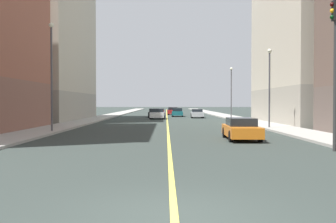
{
  "coord_description": "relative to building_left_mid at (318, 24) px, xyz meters",
  "views": [
    {
      "loc": [
        -0.16,
        -7.61,
        2.16
      ],
      "look_at": [
        0.09,
        39.96,
        1.12
      ],
      "focal_mm": 42.46,
      "sensor_mm": 36.0,
      "label": 1
    }
  ],
  "objects": [
    {
      "name": "street_lamp_left_far",
      "position": [
        -7.47,
        10.02,
        -6.24
      ],
      "size": [
        0.36,
        0.36,
        6.63
      ],
      "color": "#4C4C51",
      "rests_on": "ground"
    },
    {
      "name": "car_teal",
      "position": [
        -14.18,
        20.93,
        -9.79
      ],
      "size": [
        1.89,
        4.64,
        1.35
      ],
      "color": "#196670",
      "rests_on": "ground"
    },
    {
      "name": "car_silver",
      "position": [
        -11.52,
        15.24,
        -9.81
      ],
      "size": [
        1.87,
        4.19,
        1.26
      ],
      "color": "silver",
      "rests_on": "ground"
    },
    {
      "name": "sidewalk_right",
      "position": [
        -25.14,
        14.9,
        -10.37
      ],
      "size": [
        3.07,
        168.0,
        0.15
      ],
      "primitive_type": "cube",
      "color": "#9E9B93",
      "rests_on": "ground"
    },
    {
      "name": "street_lamp_left_near",
      "position": [
        -7.47,
        -9.07,
        -6.33
      ],
      "size": [
        0.36,
        0.36,
        6.46
      ],
      "color": "#4C4C51",
      "rests_on": "ground"
    },
    {
      "name": "building_right_midblock",
      "position": [
        -31.68,
        8.47,
        0.2
      ],
      "size": [
        10.3,
        21.37,
        21.26
      ],
      "color": "#9D9688",
      "rests_on": "ground"
    },
    {
      "name": "car_white",
      "position": [
        -17.11,
        11.31,
        -9.77
      ],
      "size": [
        2.04,
        3.99,
        1.4
      ],
      "color": "white",
      "rests_on": "ground"
    },
    {
      "name": "lane_center_stripe",
      "position": [
        -15.84,
        14.9,
        -10.43
      ],
      "size": [
        0.16,
        154.0,
        0.01
      ],
      "primitive_type": "cube",
      "color": "#E5D14C",
      "rests_on": "ground"
    },
    {
      "name": "sidewalk_left",
      "position": [
        -6.54,
        14.9,
        -10.37
      ],
      "size": [
        3.07,
        168.0,
        0.15
      ],
      "primitive_type": "cube",
      "color": "#9E9B93",
      "rests_on": "ground"
    },
    {
      "name": "traffic_light_left_near",
      "position": [
        -8.49,
        -24.11,
        -6.16
      ],
      "size": [
        0.4,
        0.32,
        6.69
      ],
      "color": "#2D2D2D",
      "rests_on": "ground"
    },
    {
      "name": "car_red",
      "position": [
        -14.73,
        30.27,
        -9.79
      ],
      "size": [
        2.03,
        4.21,
        1.36
      ],
      "color": "red",
      "rests_on": "ground"
    },
    {
      "name": "ground_plane",
      "position": [
        -15.84,
        -34.1,
        -10.44
      ],
      "size": [
        400.0,
        400.0,
        0.0
      ],
      "primitive_type": "plane",
      "color": "#2C3531",
      "rests_on": "ground"
    },
    {
      "name": "street_lamp_right_near",
      "position": [
        -24.2,
        -13.18,
        -5.64
      ],
      "size": [
        0.36,
        0.36,
        7.75
      ],
      "color": "#4C4C51",
      "rests_on": "ground"
    },
    {
      "name": "building_left_mid",
      "position": [
        0.0,
        0.0,
        0.0
      ],
      "size": [
        10.3,
        19.01,
        20.86
      ],
      "color": "#9D9688",
      "rests_on": "ground"
    },
    {
      "name": "car_orange",
      "position": [
        -11.59,
        -18.56,
        -9.81
      ],
      "size": [
        1.89,
        4.64,
        1.28
      ],
      "color": "orange",
      "rests_on": "ground"
    },
    {
      "name": "car_black",
      "position": [
        -17.59,
        17.33,
        -9.78
      ],
      "size": [
        1.98,
        4.59,
        1.32
      ],
      "color": "black",
      "rests_on": "ground"
    }
  ]
}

